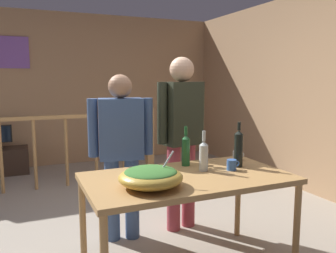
# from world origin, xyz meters

# --- Properties ---
(ground_plane) EXTENTS (8.42, 8.42, 0.00)m
(ground_plane) POSITION_xyz_m (0.00, 0.00, 0.00)
(ground_plane) COLOR #9E9384
(back_wall) EXTENTS (5.15, 0.10, 2.56)m
(back_wall) POSITION_xyz_m (0.00, 3.24, 1.28)
(back_wall) COLOR tan
(back_wall) RESTS_ON ground_plane
(side_wall_right) EXTENTS (0.10, 4.86, 2.56)m
(side_wall_right) POSITION_xyz_m (2.58, 0.97, 1.28)
(side_wall_right) COLOR tan
(side_wall_right) RESTS_ON ground_plane
(framed_picture) EXTENTS (0.54, 0.03, 0.50)m
(framed_picture) POSITION_xyz_m (-0.95, 3.18, 1.88)
(framed_picture) COLOR #8655B0
(stair_railing) EXTENTS (3.32, 0.10, 1.03)m
(stair_railing) POSITION_xyz_m (-0.28, 1.89, 0.63)
(stair_railing) COLOR #B2844C
(stair_railing) RESTS_ON ground_plane
(serving_table) EXTENTS (1.51, 0.82, 0.76)m
(serving_table) POSITION_xyz_m (0.25, -0.68, 0.69)
(serving_table) COLOR #B2844C
(serving_table) RESTS_ON ground_plane
(salad_bowl) EXTENTS (0.43, 0.43, 0.23)m
(salad_bowl) POSITION_xyz_m (-0.09, -0.82, 0.83)
(salad_bowl) COLOR gold
(salad_bowl) RESTS_ON serving_table
(wine_glass) EXTENTS (0.07, 0.07, 0.17)m
(wine_glass) POSITION_xyz_m (0.50, -0.47, 0.88)
(wine_glass) COLOR silver
(wine_glass) RESTS_ON serving_table
(wine_bottle_clear) EXTENTS (0.07, 0.07, 0.31)m
(wine_bottle_clear) POSITION_xyz_m (0.43, -0.60, 0.88)
(wine_bottle_clear) COLOR silver
(wine_bottle_clear) RESTS_ON serving_table
(wine_bottle_dark) EXTENTS (0.07, 0.07, 0.37)m
(wine_bottle_dark) POSITION_xyz_m (0.75, -0.61, 0.91)
(wine_bottle_dark) COLOR black
(wine_bottle_dark) RESTS_ON serving_table
(wine_bottle_green) EXTENTS (0.07, 0.07, 0.33)m
(wine_bottle_green) POSITION_xyz_m (0.37, -0.41, 0.89)
(wine_bottle_green) COLOR #1E5628
(wine_bottle_green) RESTS_ON serving_table
(mug_blue) EXTENTS (0.11, 0.08, 0.08)m
(mug_blue) POSITION_xyz_m (0.64, -0.68, 0.80)
(mug_blue) COLOR #3866B2
(mug_blue) RESTS_ON serving_table
(mug_white) EXTENTS (0.11, 0.08, 0.09)m
(mug_white) POSITION_xyz_m (0.86, -0.43, 0.80)
(mug_white) COLOR white
(mug_white) RESTS_ON serving_table
(person_standing_left) EXTENTS (0.57, 0.29, 1.50)m
(person_standing_left) POSITION_xyz_m (-0.04, 0.06, 0.88)
(person_standing_left) COLOR #3D5684
(person_standing_left) RESTS_ON ground_plane
(person_standing_right) EXTENTS (0.52, 0.28, 1.67)m
(person_standing_right) POSITION_xyz_m (0.55, 0.06, 0.98)
(person_standing_right) COLOR #9E3842
(person_standing_right) RESTS_ON ground_plane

